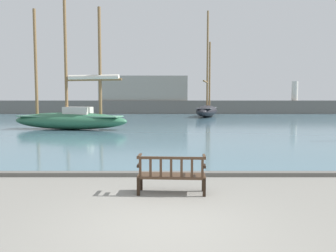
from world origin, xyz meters
TOP-DOWN VIEW (x-y plane):
  - ground_plane at (0.00, 0.00)m, footprint 160.00×160.00m
  - harbor_water at (0.00, 44.00)m, footprint 100.00×80.00m
  - quay_edge_kerb at (0.00, 3.85)m, footprint 40.00×0.30m
  - park_bench at (0.19, 2.02)m, footprint 1.63×0.61m
  - sailboat_mid_starboard at (-7.14, 18.67)m, footprint 9.13×3.82m
  - sailboat_far_port at (5.35, 38.40)m, footprint 4.85×12.10m
  - far_breakwater at (-0.92, 48.90)m, footprint 59.12×2.40m

SIDE VIEW (x-z plane):
  - ground_plane at x=0.00m, z-range 0.00..0.00m
  - harbor_water at x=0.00m, z-range 0.00..0.08m
  - quay_edge_kerb at x=0.00m, z-range 0.00..0.12m
  - park_bench at x=0.19m, z-range 0.01..0.93m
  - sailboat_mid_starboard at x=-7.14m, z-range -4.73..6.81m
  - sailboat_far_port at x=5.35m, z-range -5.92..8.06m
  - far_breakwater at x=-0.92m, z-range -1.16..5.13m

